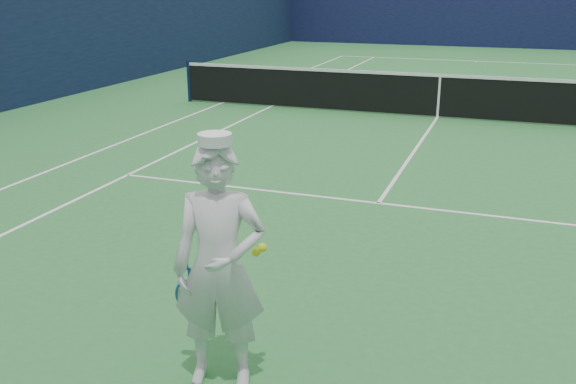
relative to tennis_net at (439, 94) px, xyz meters
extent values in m
plane|color=#2B7335|center=(0.00, 0.00, -0.55)|extent=(80.00, 80.00, 0.00)
cube|color=white|center=(0.00, 11.88, -0.55)|extent=(11.03, 0.06, 0.01)
cube|color=white|center=(-5.49, 0.00, -0.55)|extent=(0.06, 23.83, 0.01)
cube|color=white|center=(-4.12, 0.00, -0.55)|extent=(0.06, 23.77, 0.01)
cube|color=white|center=(0.00, 6.40, -0.55)|extent=(8.23, 0.06, 0.01)
cube|color=white|center=(0.00, -6.40, -0.55)|extent=(8.23, 0.06, 0.01)
cube|color=white|center=(0.00, 0.00, -0.55)|extent=(0.06, 12.80, 0.01)
cube|color=white|center=(0.00, 11.73, -0.55)|extent=(0.06, 0.30, 0.01)
cube|color=#10133A|center=(0.00, 18.00, 1.45)|extent=(20.12, 0.12, 4.00)
cube|color=#101B3B|center=(-10.00, 0.00, 1.45)|extent=(0.12, 36.12, 4.00)
cylinder|color=#141E4C|center=(-6.40, 0.00, -0.02)|extent=(0.09, 0.09, 1.07)
cube|color=black|center=(0.00, 0.00, -0.05)|extent=(12.79, 0.02, 0.92)
cube|color=white|center=(0.00, 0.00, 0.42)|extent=(12.79, 0.04, 0.07)
cube|color=white|center=(0.00, 0.00, -0.08)|extent=(0.05, 0.03, 0.94)
imported|color=silver|center=(-0.26, -10.97, 0.40)|extent=(0.79, 0.61, 1.91)
cylinder|color=white|center=(-0.26, -10.97, 1.38)|extent=(0.24, 0.24, 0.08)
cube|color=white|center=(-0.29, -10.84, 1.35)|extent=(0.20, 0.14, 0.02)
cylinder|color=navy|center=(-0.55, -10.96, 0.44)|extent=(0.05, 0.10, 0.22)
cube|color=#1B4D95|center=(-0.55, -10.90, 0.26)|extent=(0.03, 0.02, 0.14)
torus|color=#1B4D95|center=(-0.58, -10.84, 0.05)|extent=(0.31, 0.17, 0.29)
cube|color=beige|center=(-0.58, -10.84, 0.05)|extent=(0.21, 0.06, 0.30)
sphere|color=yellow|center=(-0.03, -10.81, 0.50)|extent=(0.07, 0.07, 0.07)
sphere|color=yellow|center=(0.01, -10.77, 0.53)|extent=(0.07, 0.07, 0.07)
camera|label=1|loc=(1.68, -14.87, 2.41)|focal=40.00mm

